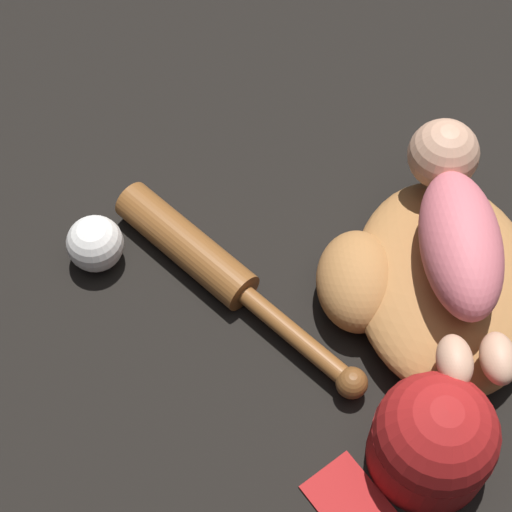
{
  "coord_description": "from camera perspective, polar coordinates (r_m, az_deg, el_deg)",
  "views": [
    {
      "loc": [
        -0.59,
        0.02,
        1.0
      ],
      "look_at": [
        -0.06,
        0.28,
        0.07
      ],
      "focal_mm": 60.0,
      "sensor_mm": 36.0,
      "label": 1
    }
  ],
  "objects": [
    {
      "name": "ground_plane",
      "position": [
        1.16,
        13.83,
        -4.66
      ],
      "size": [
        6.0,
        6.0,
        0.0
      ],
      "primitive_type": "plane",
      "color": "black"
    },
    {
      "name": "baby_figure",
      "position": [
        1.07,
        13.23,
        1.91
      ],
      "size": [
        0.34,
        0.23,
        0.1
      ],
      "color": "#D16670",
      "rests_on": "baseball_glove"
    },
    {
      "name": "baseball",
      "position": [
        1.17,
        -10.68,
        0.82
      ],
      "size": [
        0.08,
        0.08,
        0.08
      ],
      "color": "white",
      "rests_on": "ground"
    },
    {
      "name": "baseball_bat",
      "position": [
        1.14,
        -3.03,
        -0.65
      ],
      "size": [
        0.17,
        0.42,
        0.06
      ],
      "color": "brown",
      "rests_on": "ground"
    },
    {
      "name": "baseball_cap",
      "position": [
        1.02,
        11.71,
        -11.92
      ],
      "size": [
        0.23,
        0.19,
        0.15
      ],
      "color": "maroon",
      "rests_on": "ground"
    },
    {
      "name": "baseball_glove",
      "position": [
        1.13,
        11.58,
        -1.78
      ],
      "size": [
        0.39,
        0.36,
        0.09
      ],
      "color": "#A8703D",
      "rests_on": "ground"
    }
  ]
}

